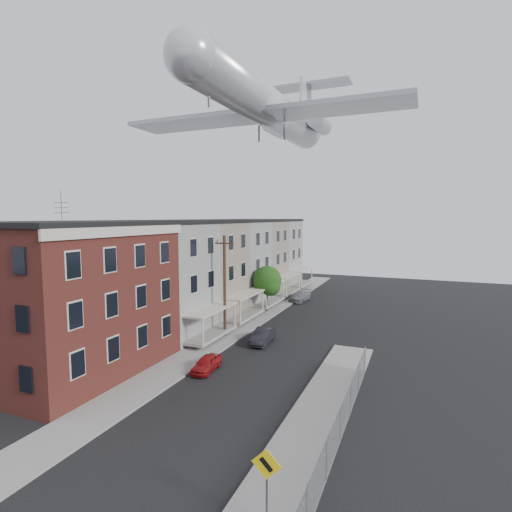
% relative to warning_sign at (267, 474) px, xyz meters
% --- Properties ---
extents(ground, '(120.00, 120.00, 0.00)m').
position_rel_warning_sign_xyz_m(ground, '(-5.60, 1.03, -1.88)').
color(ground, black).
rests_on(ground, ground).
extents(sidewalk_left, '(3.00, 62.00, 0.12)m').
position_rel_warning_sign_xyz_m(sidewalk_left, '(-11.10, 25.03, -1.82)').
color(sidewalk_left, gray).
rests_on(sidewalk_left, ground).
extents(sidewalk_right, '(3.00, 26.00, 0.12)m').
position_rel_warning_sign_xyz_m(sidewalk_right, '(-0.10, 7.03, -1.82)').
color(sidewalk_right, gray).
rests_on(sidewalk_right, ground).
extents(curb_left, '(0.15, 62.00, 0.14)m').
position_rel_warning_sign_xyz_m(curb_left, '(-9.65, 25.03, -1.81)').
color(curb_left, gray).
rests_on(curb_left, ground).
extents(curb_right, '(0.15, 26.00, 0.14)m').
position_rel_warning_sign_xyz_m(curb_right, '(-1.55, 7.03, -1.81)').
color(curb_right, gray).
rests_on(curb_right, ground).
extents(corner_building, '(10.31, 12.30, 12.15)m').
position_rel_warning_sign_xyz_m(corner_building, '(-17.60, 8.03, 3.28)').
color(corner_building, '#361511').
rests_on(corner_building, ground).
extents(row_house_a, '(11.98, 7.00, 10.30)m').
position_rel_warning_sign_xyz_m(row_house_a, '(-17.56, 17.53, 3.25)').
color(row_house_a, slate).
rests_on(row_house_a, ground).
extents(row_house_b, '(11.98, 7.00, 10.30)m').
position_rel_warning_sign_xyz_m(row_house_b, '(-17.56, 24.53, 3.25)').
color(row_house_b, gray).
rests_on(row_house_b, ground).
extents(row_house_c, '(11.98, 7.00, 10.30)m').
position_rel_warning_sign_xyz_m(row_house_c, '(-17.56, 31.53, 3.25)').
color(row_house_c, slate).
rests_on(row_house_c, ground).
extents(row_house_d, '(11.98, 7.00, 10.30)m').
position_rel_warning_sign_xyz_m(row_house_d, '(-17.56, 38.53, 3.25)').
color(row_house_d, gray).
rests_on(row_house_d, ground).
extents(row_house_e, '(11.98, 7.00, 10.30)m').
position_rel_warning_sign_xyz_m(row_house_e, '(-17.56, 45.53, 3.25)').
color(row_house_e, slate).
rests_on(row_house_e, ground).
extents(chainlink_fence, '(0.06, 18.06, 1.90)m').
position_rel_warning_sign_xyz_m(chainlink_fence, '(1.40, 6.03, -0.89)').
color(chainlink_fence, gray).
rests_on(chainlink_fence, ground).
extents(warning_sign, '(1.10, 0.11, 2.80)m').
position_rel_warning_sign_xyz_m(warning_sign, '(0.00, 0.00, 0.00)').
color(warning_sign, '#515156').
rests_on(warning_sign, ground).
extents(utility_pole, '(1.80, 0.26, 9.00)m').
position_rel_warning_sign_xyz_m(utility_pole, '(-11.20, 19.03, 2.79)').
color(utility_pole, black).
rests_on(utility_pole, ground).
extents(street_tree, '(3.22, 3.20, 5.20)m').
position_rel_warning_sign_xyz_m(street_tree, '(-10.87, 28.95, 1.57)').
color(street_tree, black).
rests_on(street_tree, ground).
extents(car_near, '(1.48, 3.21, 1.07)m').
position_rel_warning_sign_xyz_m(car_near, '(-8.76, 11.37, -1.35)').
color(car_near, maroon).
rests_on(car_near, ground).
extents(car_mid, '(1.58, 3.81, 1.23)m').
position_rel_warning_sign_xyz_m(car_mid, '(-7.40, 18.54, -1.27)').
color(car_mid, black).
rests_on(car_mid, ground).
extents(car_far, '(2.29, 4.57, 1.28)m').
position_rel_warning_sign_xyz_m(car_far, '(-9.20, 36.13, -1.25)').
color(car_far, gray).
rests_on(car_far, ground).
extents(airplane, '(26.90, 30.71, 8.94)m').
position_rel_warning_sign_xyz_m(airplane, '(-9.40, 25.47, 19.15)').
color(airplane, '#BABABE').
rests_on(airplane, ground).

